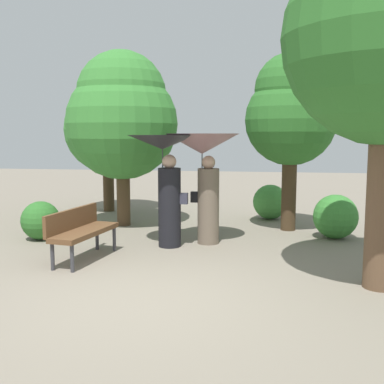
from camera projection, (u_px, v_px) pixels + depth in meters
The scene contains 10 objects.
ground_plane at pixel (153, 296), 5.90m from camera, with size 40.00×40.00×0.00m, color gray.
person_left at pixel (165, 167), 8.33m from camera, with size 1.26×1.26×2.03m.
person_right at pixel (204, 159), 8.57m from camera, with size 1.37×1.37×2.05m.
park_bench at pixel (81, 229), 7.55m from camera, with size 0.71×1.56×0.83m.
tree_near_left at pixel (107, 123), 12.13m from camera, with size 2.23×2.23×3.63m.
tree_mid_left at pixel (122, 115), 10.17m from camera, with size 2.46×2.46×3.86m.
tree_mid_right at pixel (291, 111), 9.64m from camera, with size 1.90×1.90×3.72m.
bush_path_left at pixel (270, 202), 11.19m from camera, with size 0.84×0.84×0.84m, color #428C3D.
bush_path_right at pixel (41, 220), 9.01m from camera, with size 0.75×0.75×0.75m, color #2D6B28.
bush_behind_bench at pixel (336, 217), 9.10m from camera, with size 0.87×0.87×0.87m, color #387F33.
Camera 1 is at (1.40, -5.54, 2.04)m, focal length 43.41 mm.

